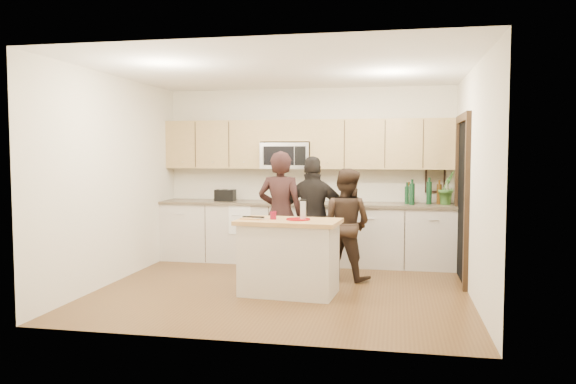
% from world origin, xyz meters
% --- Properties ---
extents(floor, '(4.50, 4.50, 0.00)m').
position_xyz_m(floor, '(0.00, 0.00, 0.00)').
color(floor, brown).
rests_on(floor, ground).
extents(room_shell, '(4.52, 4.02, 2.71)m').
position_xyz_m(room_shell, '(0.00, 0.00, 1.73)').
color(room_shell, beige).
rests_on(room_shell, ground).
extents(back_cabinetry, '(4.50, 0.66, 0.94)m').
position_xyz_m(back_cabinetry, '(0.00, 1.69, 0.47)').
color(back_cabinetry, beige).
rests_on(back_cabinetry, ground).
extents(upper_cabinetry, '(4.50, 0.33, 0.75)m').
position_xyz_m(upper_cabinetry, '(0.03, 1.83, 1.84)').
color(upper_cabinetry, tan).
rests_on(upper_cabinetry, ground).
extents(microwave, '(0.76, 0.41, 0.40)m').
position_xyz_m(microwave, '(-0.31, 1.80, 1.65)').
color(microwave, silver).
rests_on(microwave, ground).
extents(doorway, '(0.06, 1.25, 2.20)m').
position_xyz_m(doorway, '(2.23, 0.90, 1.16)').
color(doorway, black).
rests_on(doorway, ground).
extents(framed_picture, '(0.30, 0.03, 0.38)m').
position_xyz_m(framed_picture, '(1.95, 1.98, 1.28)').
color(framed_picture, black).
rests_on(framed_picture, ground).
extents(dish_towel, '(0.34, 0.60, 0.48)m').
position_xyz_m(dish_towel, '(-0.95, 1.50, 0.80)').
color(dish_towel, white).
rests_on(dish_towel, ground).
extents(island, '(1.25, 0.80, 0.90)m').
position_xyz_m(island, '(0.12, -0.24, 0.45)').
color(island, beige).
rests_on(island, ground).
extents(red_plate, '(0.29, 0.29, 0.02)m').
position_xyz_m(red_plate, '(0.24, -0.25, 0.91)').
color(red_plate, '#9C0E11').
rests_on(red_plate, island).
extents(box_grater, '(0.08, 0.06, 0.23)m').
position_xyz_m(box_grater, '(0.29, -0.20, 1.03)').
color(box_grater, silver).
rests_on(box_grater, red_plate).
extents(drink_glass, '(0.07, 0.07, 0.10)m').
position_xyz_m(drink_glass, '(-0.07, -0.25, 0.95)').
color(drink_glass, maroon).
rests_on(drink_glass, island).
extents(cutting_board, '(0.25, 0.20, 0.02)m').
position_xyz_m(cutting_board, '(-0.33, -0.28, 0.91)').
color(cutting_board, tan).
rests_on(cutting_board, island).
extents(tongs, '(0.27, 0.05, 0.02)m').
position_xyz_m(tongs, '(-0.31, -0.26, 0.93)').
color(tongs, black).
rests_on(tongs, cutting_board).
extents(knife, '(0.20, 0.04, 0.01)m').
position_xyz_m(knife, '(-0.19, -0.36, 0.92)').
color(knife, silver).
rests_on(knife, cutting_board).
extents(toaster, '(0.31, 0.20, 0.18)m').
position_xyz_m(toaster, '(-1.26, 1.67, 1.03)').
color(toaster, black).
rests_on(toaster, back_cabinetry).
extents(bottle_cluster, '(0.64, 0.28, 0.39)m').
position_xyz_m(bottle_cluster, '(1.75, 1.69, 1.12)').
color(bottle_cluster, black).
rests_on(bottle_cluster, back_cabinetry).
extents(orchid, '(0.34, 0.35, 0.50)m').
position_xyz_m(orchid, '(2.10, 1.72, 1.19)').
color(orchid, '#386829').
rests_on(orchid, back_cabinetry).
extents(woman_left, '(0.65, 0.45, 1.72)m').
position_xyz_m(woman_left, '(-0.16, 0.63, 0.86)').
color(woman_left, black).
rests_on(woman_left, ground).
extents(woman_center, '(0.88, 0.80, 1.49)m').
position_xyz_m(woman_center, '(0.72, 0.70, 0.74)').
color(woman_center, black).
rests_on(woman_center, ground).
extents(woman_right, '(1.00, 0.50, 1.65)m').
position_xyz_m(woman_right, '(0.28, 0.73, 0.82)').
color(woman_right, black).
rests_on(woman_right, ground).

